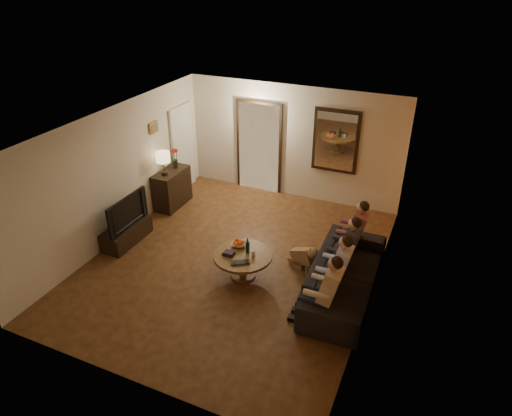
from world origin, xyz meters
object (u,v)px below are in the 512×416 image
at_px(sofa, 345,275).
at_px(person_d, 353,235).
at_px(person_b, 336,272).
at_px(tv, 123,211).
at_px(person_c, 345,252).
at_px(wine_bottle, 248,245).
at_px(person_a, 325,295).
at_px(coffee_table, 243,265).
at_px(table_lamp, 163,163).
at_px(tv_stand, 127,233).
at_px(dresser, 172,188).
at_px(dog, 303,255).
at_px(laptop, 241,264).
at_px(bowl, 239,244).

relative_size(sofa, person_d, 2.07).
bearing_deg(person_b, sofa, 71.57).
height_order(tv, person_d, person_d).
bearing_deg(person_c, wine_bottle, -163.90).
relative_size(person_a, coffee_table, 1.17).
bearing_deg(person_a, table_lamp, 152.88).
distance_m(tv, person_b, 4.23).
bearing_deg(tv_stand, person_b, -1.56).
distance_m(dresser, dog, 3.64).
bearing_deg(sofa, tv_stand, 90.81).
height_order(dresser, laptop, dresser).
xyz_separation_m(table_lamp, person_c, (4.22, -0.96, -0.51)).
distance_m(tv, dog, 3.53).
relative_size(bowl, wine_bottle, 0.84).
xyz_separation_m(person_c, coffee_table, (-1.65, -0.56, -0.38)).
bearing_deg(dresser, person_a, -29.43).
height_order(sofa, dog, sofa).
distance_m(wine_bottle, laptop, 0.41).
bearing_deg(laptop, coffee_table, 76.33).
relative_size(table_lamp, person_a, 0.45).
bearing_deg(wine_bottle, tv, -179.50).
xyz_separation_m(sofa, bowl, (-1.93, -0.04, 0.12)).
height_order(dresser, table_lamp, table_lamp).
xyz_separation_m(tv_stand, laptop, (2.67, -0.36, 0.28)).
distance_m(dresser, tv_stand, 1.69).
relative_size(table_lamp, tv_stand, 0.49).
height_order(tv_stand, person_b, person_b).
bearing_deg(person_d, person_b, -90.00).
height_order(tv, person_a, person_a).
distance_m(dog, bowl, 1.17).
relative_size(dresser, tv_stand, 0.86).
relative_size(tv_stand, person_b, 0.92).
bearing_deg(person_d, tv_stand, -165.59).
distance_m(sofa, person_b, 0.40).
distance_m(person_b, wine_bottle, 1.61).
distance_m(tv, sofa, 4.34).
bearing_deg(laptop, person_b, -24.45).
height_order(dresser, person_c, person_c).
xyz_separation_m(table_lamp, dog, (3.46, -0.89, -0.83)).
relative_size(person_a, person_b, 1.00).
bearing_deg(table_lamp, bowl, -28.63).
distance_m(table_lamp, coffee_table, 3.12).
relative_size(tv, coffee_table, 1.09).
distance_m(coffee_table, laptop, 0.38).
xyz_separation_m(dresser, person_b, (4.22, -1.78, 0.18)).
bearing_deg(tv_stand, bowl, 3.42).
height_order(person_a, person_c, same).
distance_m(tv, coffee_table, 2.61).
relative_size(tv_stand, person_c, 0.92).
bearing_deg(table_lamp, coffee_table, -30.68).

